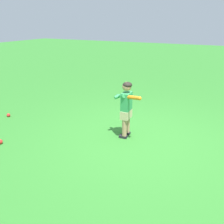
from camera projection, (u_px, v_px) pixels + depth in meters
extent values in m
plane|color=#2D7528|center=(140.00, 140.00, 4.57)|extent=(40.00, 40.00, 0.00)
cube|color=#232328|center=(123.00, 136.00, 4.67)|extent=(0.10, 0.15, 0.05)
cylinder|color=tan|center=(124.00, 128.00, 4.59)|extent=(0.09, 0.09, 0.34)
cube|color=#232328|center=(126.00, 133.00, 4.81)|extent=(0.10, 0.15, 0.05)
cylinder|color=tan|center=(127.00, 125.00, 4.74)|extent=(0.09, 0.09, 0.34)
cube|color=#C6B284|center=(126.00, 114.00, 4.58)|extent=(0.28, 0.17, 0.16)
cube|color=#339351|center=(126.00, 101.00, 4.49)|extent=(0.26, 0.16, 0.34)
sphere|color=tan|center=(127.00, 86.00, 4.39)|extent=(0.17, 0.17, 0.17)
ellipsoid|color=black|center=(127.00, 85.00, 4.37)|extent=(0.18, 0.18, 0.11)
sphere|color=orange|center=(119.00, 96.00, 4.51)|extent=(0.04, 0.04, 0.04)
cylinder|color=black|center=(123.00, 96.00, 4.44)|extent=(0.08, 0.14, 0.05)
cylinder|color=orange|center=(132.00, 97.00, 4.26)|extent=(0.19, 0.35, 0.11)
sphere|color=orange|center=(140.00, 98.00, 4.14)|extent=(0.07, 0.07, 0.07)
cylinder|color=#339351|center=(121.00, 96.00, 4.46)|extent=(0.25, 0.27, 0.14)
cylinder|color=#339351|center=(122.00, 95.00, 4.52)|extent=(0.27, 0.25, 0.14)
sphere|color=red|center=(8.00, 115.00, 5.67)|extent=(0.08, 0.08, 0.08)
sphere|color=red|center=(0.00, 142.00, 4.42)|extent=(0.09, 0.09, 0.09)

